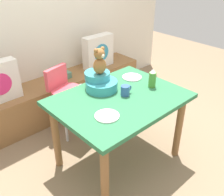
{
  "coord_description": "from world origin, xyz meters",
  "views": [
    {
      "loc": [
        -1.42,
        -1.44,
        1.91
      ],
      "look_at": [
        0.0,
        0.1,
        0.69
      ],
      "focal_mm": 41.67,
      "sensor_mm": 36.0,
      "label": 1
    }
  ],
  "objects": [
    {
      "name": "coffee_mug",
      "position": [
        0.07,
        -0.01,
        0.79
      ],
      "size": [
        0.12,
        0.08,
        0.09
      ],
      "color": "#335999",
      "rests_on": "dining_table"
    },
    {
      "name": "ketchup_bottle",
      "position": [
        0.37,
        -0.06,
        0.83
      ],
      "size": [
        0.07,
        0.07,
        0.18
      ],
      "color": "#4C8C33",
      "rests_on": "dining_table"
    },
    {
      "name": "window_bench",
      "position": [
        0.0,
        1.19,
        0.23
      ],
      "size": [
        2.6,
        0.44,
        0.46
      ],
      "primitive_type": "cube",
      "color": "olive",
      "rests_on": "ground_plane"
    },
    {
      "name": "teddy_bear",
      "position": [
        -0.02,
        0.24,
        1.02
      ],
      "size": [
        0.13,
        0.12,
        0.25
      ],
      "color": "#9A6433",
      "rests_on": "infant_seat_teal"
    },
    {
      "name": "dinner_plate_near",
      "position": [
        0.38,
        0.2,
        0.75
      ],
      "size": [
        0.2,
        0.2,
        0.01
      ],
      "primitive_type": "cylinder",
      "color": "white",
      "rests_on": "dining_table"
    },
    {
      "name": "back_wall",
      "position": [
        0.0,
        1.46,
        1.3
      ],
      "size": [
        4.4,
        0.1,
        2.6
      ],
      "primitive_type": "cube",
      "color": "silver",
      "rests_on": "ground_plane"
    },
    {
      "name": "ground_plane",
      "position": [
        0.0,
        0.0,
        0.0
      ],
      "size": [
        8.0,
        8.0,
        0.0
      ],
      "primitive_type": "plane",
      "color": "#8C7256"
    },
    {
      "name": "infant_seat_teal",
      "position": [
        -0.02,
        0.24,
        0.81
      ],
      "size": [
        0.3,
        0.33,
        0.16
      ],
      "color": "teal",
      "rests_on": "dining_table"
    },
    {
      "name": "book_stack",
      "position": [
        0.14,
        1.19,
        0.5
      ],
      "size": [
        0.2,
        0.14,
        0.08
      ],
      "primitive_type": "cube",
      "color": "#517C67",
      "rests_on": "window_bench"
    },
    {
      "name": "dining_table",
      "position": [
        0.0,
        0.0,
        0.63
      ],
      "size": [
        1.17,
        0.88,
        0.74
      ],
      "color": "#2D7247",
      "rests_on": "ground_plane"
    },
    {
      "name": "pillow_floral_right",
      "position": [
        0.73,
        1.17,
        0.68
      ],
      "size": [
        0.44,
        0.15,
        0.44
      ],
      "color": "white",
      "rests_on": "window_bench"
    },
    {
      "name": "highchair",
      "position": [
        -0.09,
        0.76,
        0.52
      ],
      "size": [
        0.4,
        0.51,
        0.79
      ],
      "color": "#D84C59",
      "rests_on": "ground_plane"
    },
    {
      "name": "dinner_plate_far",
      "position": [
        -0.29,
        -0.15,
        0.75
      ],
      "size": [
        0.2,
        0.2,
        0.01
      ],
      "primitive_type": "cylinder",
      "color": "white",
      "rests_on": "dining_table"
    }
  ]
}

